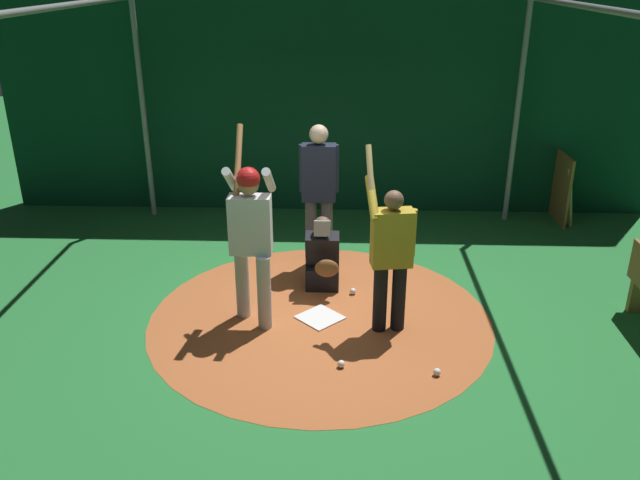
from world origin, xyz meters
TOP-DOWN VIEW (x-y plane):
  - ground_plane at (0.00, 0.00)m, footprint 26.05×26.05m
  - dirt_circle at (0.00, 0.00)m, footprint 3.80×3.80m
  - home_plate at (0.00, 0.00)m, footprint 0.59×0.59m
  - batter at (0.08, -0.73)m, footprint 0.68×0.49m
  - catcher at (-0.77, 0.00)m, footprint 0.58×0.40m
  - umpire at (-1.40, -0.07)m, footprint 0.23×0.49m
  - visitor at (0.19, 0.74)m, footprint 0.54×0.54m
  - back_wall at (-3.62, 0.00)m, footprint 0.23×10.05m
  - cage_frame at (0.00, 0.00)m, footprint 6.47×5.59m
  - bat_rack at (-3.37, 3.57)m, footprint 1.18×0.19m
  - baseball_0 at (1.06, 1.16)m, footprint 0.07×0.07m
  - baseball_1 at (0.95, 0.24)m, footprint 0.07×0.07m
  - baseball_2 at (-0.59, 0.37)m, footprint 0.07×0.07m

SIDE VIEW (x-z plane):
  - ground_plane at x=0.00m, z-range 0.00..0.00m
  - dirt_circle at x=0.00m, z-range 0.00..0.01m
  - home_plate at x=0.00m, z-range 0.01..0.02m
  - baseball_0 at x=1.06m, z-range 0.01..0.08m
  - baseball_1 at x=0.95m, z-range 0.01..0.08m
  - baseball_2 at x=-0.59m, z-range 0.01..0.08m
  - catcher at x=-0.77m, z-range -0.10..0.82m
  - bat_rack at x=-3.37m, z-range -0.04..1.02m
  - visitor at x=0.19m, z-range -0.07..1.89m
  - umpire at x=-1.40m, z-range 0.13..1.99m
  - batter at x=0.08m, z-range 0.02..2.13m
  - back_wall at x=-3.62m, z-range 0.01..3.64m
  - cage_frame at x=0.00m, z-range 0.68..3.95m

